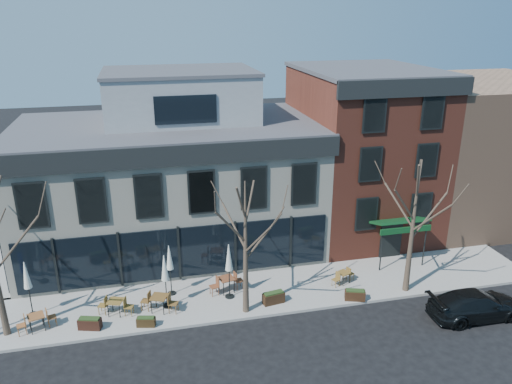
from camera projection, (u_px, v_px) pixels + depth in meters
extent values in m
plane|color=black|center=(181.00, 282.00, 28.56)|extent=(120.00, 120.00, 0.00)
cube|color=gray|center=(244.00, 294.00, 27.27)|extent=(33.50, 4.70, 0.15)
cube|color=silver|center=(170.00, 188.00, 31.76)|extent=(18.00, 10.00, 8.00)
cube|color=#47474C|center=(167.00, 125.00, 30.37)|extent=(18.30, 10.30, 0.30)
cube|color=black|center=(173.00, 156.00, 25.86)|extent=(18.30, 0.25, 1.10)
cube|color=black|center=(6.00, 142.00, 28.59)|extent=(0.25, 10.30, 1.10)
cube|color=black|center=(179.00, 253.00, 27.86)|extent=(17.20, 0.12, 3.00)
cube|color=black|center=(20.00, 238.00, 29.64)|extent=(0.12, 7.50, 3.00)
cube|color=gray|center=(180.00, 97.00, 30.96)|extent=(9.00, 6.50, 3.00)
cube|color=brown|center=(361.00, 153.00, 34.02)|extent=(8.00, 10.00, 11.00)
cube|color=#47474C|center=(368.00, 70.00, 32.11)|extent=(8.20, 10.20, 0.25)
cube|color=black|center=(407.00, 88.00, 27.58)|extent=(8.20, 0.25, 1.00)
cube|color=#0C3818|center=(400.00, 221.00, 29.56)|extent=(3.20, 1.66, 0.67)
cube|color=black|center=(391.00, 240.00, 30.86)|extent=(1.40, 0.10, 2.50)
cube|color=#8C664C|center=(479.00, 147.00, 37.24)|extent=(12.00, 12.00, 10.00)
cylinder|color=#382B21|center=(17.00, 244.00, 22.62)|extent=(2.23, 0.50, 2.48)
cone|color=#382B21|center=(246.00, 249.00, 24.38)|extent=(0.34, 0.34, 7.04)
cylinder|color=#382B21|center=(264.00, 236.00, 24.56)|extent=(2.00, 0.46, 2.21)
cylinder|color=#382B21|center=(234.00, 226.00, 24.76)|extent=(0.93, 1.84, 1.91)
cylinder|color=#382B21|center=(231.00, 227.00, 23.50)|extent=(1.61, 0.68, 1.97)
cylinder|color=#382B21|center=(257.00, 240.00, 23.39)|extent=(0.93, 1.83, 2.03)
cone|color=#382B21|center=(413.00, 228.00, 26.22)|extent=(0.34, 0.34, 7.48)
cylinder|color=#382B21|center=(429.00, 215.00, 26.41)|extent=(2.12, 0.48, 2.35)
cylinder|color=#382B21|center=(399.00, 205.00, 26.63)|extent=(0.98, 1.94, 2.03)
cylinder|color=#382B21|center=(404.00, 205.00, 25.28)|extent=(1.71, 0.71, 2.09)
cylinder|color=#382B21|center=(431.00, 218.00, 25.17)|extent=(0.98, 1.94, 2.16)
imported|color=black|center=(476.00, 305.00, 25.10)|extent=(4.93, 2.04, 1.43)
cube|color=brown|center=(36.00, 316.00, 23.82)|extent=(0.92, 0.92, 0.04)
cylinder|color=black|center=(31.00, 328.00, 23.57)|extent=(0.04, 0.04, 0.75)
cylinder|color=black|center=(44.00, 324.00, 23.86)|extent=(0.04, 0.04, 0.75)
cylinder|color=black|center=(29.00, 322.00, 24.04)|extent=(0.04, 0.04, 0.75)
cylinder|color=black|center=(42.00, 318.00, 24.33)|extent=(0.04, 0.04, 0.75)
cube|color=brown|center=(115.00, 301.00, 25.05)|extent=(0.92, 0.92, 0.04)
cylinder|color=black|center=(108.00, 311.00, 24.94)|extent=(0.04, 0.04, 0.75)
cylinder|color=black|center=(120.00, 311.00, 24.89)|extent=(0.04, 0.04, 0.75)
cylinder|color=black|center=(112.00, 304.00, 25.48)|extent=(0.04, 0.04, 0.75)
cylinder|color=black|center=(124.00, 305.00, 25.44)|extent=(0.04, 0.04, 0.75)
cube|color=brown|center=(159.00, 297.00, 25.31)|extent=(1.03, 1.03, 0.05)
cylinder|color=black|center=(151.00, 307.00, 25.21)|extent=(0.05, 0.05, 0.81)
cylinder|color=black|center=(163.00, 308.00, 25.11)|extent=(0.05, 0.05, 0.81)
cylinder|color=black|center=(156.00, 300.00, 25.79)|extent=(0.05, 0.05, 0.81)
cylinder|color=black|center=(168.00, 301.00, 25.70)|extent=(0.05, 0.05, 0.81)
cube|color=brown|center=(226.00, 278.00, 27.06)|extent=(0.94, 0.94, 0.04)
cylinder|color=black|center=(224.00, 289.00, 26.81)|extent=(0.04, 0.04, 0.80)
cylinder|color=black|center=(234.00, 286.00, 27.07)|extent=(0.04, 0.04, 0.80)
cylinder|color=black|center=(219.00, 284.00, 27.33)|extent=(0.04, 0.04, 0.80)
cylinder|color=black|center=(230.00, 281.00, 27.60)|extent=(0.04, 0.04, 0.80)
cube|color=brown|center=(343.00, 273.00, 27.97)|extent=(0.83, 0.83, 0.04)
cylinder|color=black|center=(343.00, 281.00, 27.75)|extent=(0.04, 0.04, 0.64)
cylinder|color=black|center=(349.00, 278.00, 28.03)|extent=(0.04, 0.04, 0.64)
cylinder|color=black|center=(337.00, 277.00, 28.13)|extent=(0.04, 0.04, 0.64)
cylinder|color=black|center=(343.00, 275.00, 28.41)|extent=(0.04, 0.04, 0.64)
cylinder|color=black|center=(33.00, 314.00, 25.22)|extent=(0.48, 0.48, 0.07)
cylinder|color=black|center=(30.00, 294.00, 24.82)|extent=(0.05, 0.05, 2.40)
cone|color=silver|center=(26.00, 275.00, 24.44)|extent=(0.39, 0.39, 1.42)
cylinder|color=black|center=(167.00, 306.00, 25.97)|extent=(0.47, 0.47, 0.06)
cylinder|color=black|center=(166.00, 286.00, 25.57)|extent=(0.05, 0.05, 2.37)
cone|color=silver|center=(165.00, 268.00, 25.20)|extent=(0.39, 0.39, 1.40)
cylinder|color=black|center=(172.00, 293.00, 27.11)|extent=(0.46, 0.46, 0.06)
cylinder|color=black|center=(171.00, 275.00, 26.72)|extent=(0.05, 0.05, 2.32)
cone|color=silver|center=(169.00, 257.00, 26.36)|extent=(0.38, 0.38, 1.37)
cylinder|color=black|center=(230.00, 296.00, 26.81)|extent=(0.50, 0.50, 0.07)
cylinder|color=black|center=(229.00, 276.00, 26.39)|extent=(0.06, 0.06, 2.50)
cone|color=beige|center=(229.00, 257.00, 26.00)|extent=(0.41, 0.41, 1.48)
cube|color=black|center=(90.00, 324.00, 24.07)|extent=(1.15, 0.72, 0.54)
cube|color=#1E3314|center=(89.00, 319.00, 23.97)|extent=(1.03, 0.61, 0.09)
cube|color=#312210|center=(146.00, 322.00, 24.28)|extent=(0.96, 0.55, 0.45)
cube|color=#1E3314|center=(146.00, 318.00, 24.20)|extent=(0.85, 0.46, 0.07)
cube|color=black|center=(274.00, 298.00, 26.18)|extent=(1.21, 0.65, 0.57)
cube|color=#1E3314|center=(274.00, 293.00, 26.08)|extent=(1.08, 0.54, 0.09)
cube|color=black|center=(355.00, 295.00, 26.47)|extent=(1.15, 0.74, 0.53)
cube|color=#1E3314|center=(355.00, 291.00, 26.37)|extent=(1.02, 0.63, 0.09)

